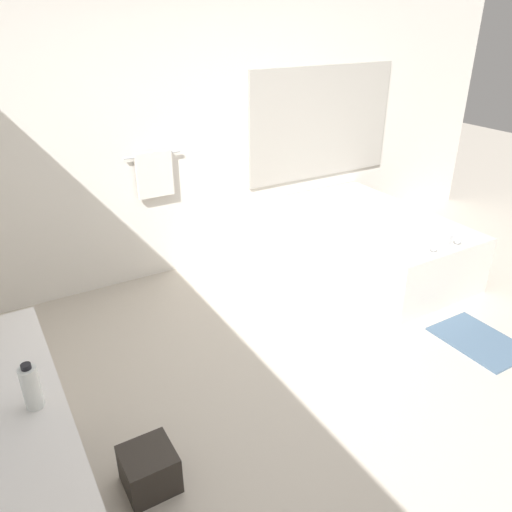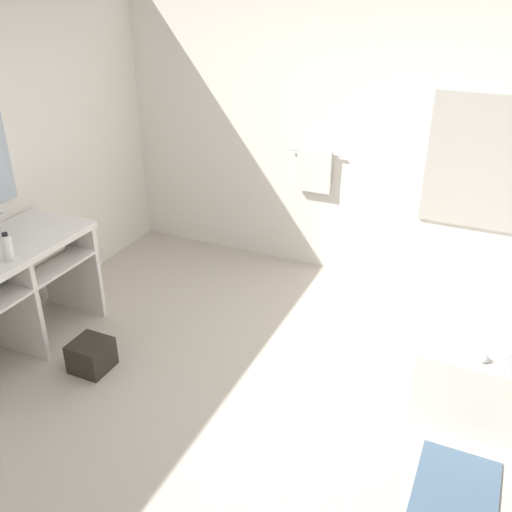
% 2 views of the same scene
% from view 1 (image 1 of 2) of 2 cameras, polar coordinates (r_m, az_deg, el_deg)
% --- Properties ---
extents(ground_plane, '(16.00, 16.00, 0.00)m').
position_cam_1_polar(ground_plane, '(3.36, 8.54, -16.04)').
color(ground_plane, beige).
rests_on(ground_plane, ground).
extents(wall_back_with_blinds, '(7.40, 0.13, 2.70)m').
position_cam_1_polar(wall_back_with_blinds, '(4.53, -7.96, 14.55)').
color(wall_back_with_blinds, white).
rests_on(wall_back_with_blinds, ground_plane).
extents(bathtub, '(1.03, 1.80, 0.64)m').
position_cam_1_polar(bathtub, '(4.88, 13.32, 1.89)').
color(bathtub, silver).
rests_on(bathtub, ground_plane).
extents(water_bottle_1, '(0.07, 0.07, 0.20)m').
position_cam_1_polar(water_bottle_1, '(2.14, -24.31, -13.49)').
color(water_bottle_1, silver).
rests_on(water_bottle_1, vanity_counter).
extents(waste_bin, '(0.26, 0.26, 0.23)m').
position_cam_1_polar(waste_bin, '(2.86, -12.10, -22.71)').
color(waste_bin, '#2D2823').
rests_on(waste_bin, ground_plane).
extents(bath_mat, '(0.45, 0.63, 0.02)m').
position_cam_1_polar(bath_mat, '(4.17, 24.12, -8.82)').
color(bath_mat, slate).
rests_on(bath_mat, ground_plane).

